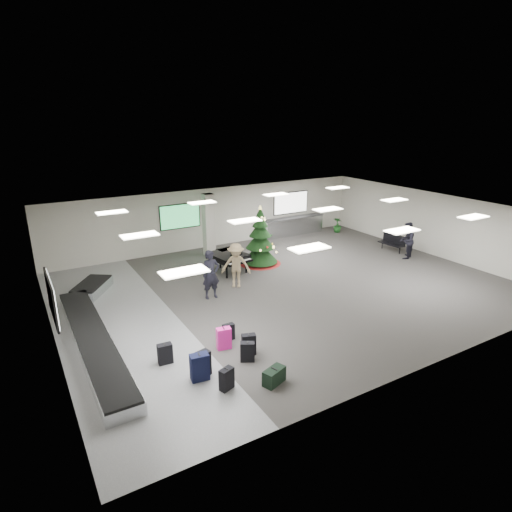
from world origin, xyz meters
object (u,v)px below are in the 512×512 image
traveler_a (211,275)px  traveler_b (236,265)px  potted_plant_right (338,225)px  service_counter (293,226)px  bench (393,242)px  potted_plant_left (270,233)px  traveler_bench (407,241)px  grand_piano (229,257)px  christmas_tree (260,244)px  baggage_carousel (93,328)px  pink_suitcase (224,338)px

traveler_a → traveler_b: bearing=22.5°
traveler_a → potted_plant_right: size_ratio=2.16×
service_counter → bench: size_ratio=2.78×
potted_plant_left → traveler_bench: bearing=-57.5°
grand_piano → potted_plant_left: 5.82m
service_counter → traveler_b: bearing=-141.1°
christmas_tree → traveler_a: size_ratio=1.47×
service_counter → christmas_tree: size_ratio=1.40×
service_counter → grand_piano: bearing=-149.0°
potted_plant_right → baggage_carousel: bearing=-159.5°
service_counter → pink_suitcase: size_ratio=5.68×
pink_suitcase → grand_piano: 6.82m
baggage_carousel → potted_plant_right: bearing=20.5°
baggage_carousel → traveler_bench: bearing=0.8°
baggage_carousel → service_counter: bearing=27.7°
bench → potted_plant_right: 4.41m
christmas_tree → bench: (7.11, -1.85, -0.48)m
service_counter → pink_suitcase: (-9.49, -9.75, -0.20)m
christmas_tree → grand_piano: bearing=-171.5°
christmas_tree → potted_plant_left: (2.71, 3.34, -0.63)m
pink_suitcase → traveler_b: bearing=67.8°
bench → potted_plant_left: size_ratio=2.02×
traveler_bench → potted_plant_right: 5.63m
baggage_carousel → traveler_b: (6.04, 1.24, 0.74)m
traveler_a → traveler_b: size_ratio=1.03×
pink_suitcase → potted_plant_right: size_ratio=0.78×
potted_plant_right → traveler_bench: bearing=-93.5°
bench → traveler_a: 10.92m
traveler_b → potted_plant_left: (5.09, 5.35, -0.59)m
service_counter → pink_suitcase: service_counter is taller
traveler_a → potted_plant_right: 12.03m
service_counter → traveler_bench: 6.94m
baggage_carousel → traveler_bench: (15.19, 0.21, 0.71)m
potted_plant_right → pink_suitcase: bearing=-144.1°
traveler_bench → potted_plant_right: size_ratio=2.04×
grand_piano → bench: size_ratio=1.38×
christmas_tree → traveler_b: size_ratio=1.53×
christmas_tree → potted_plant_left: christmas_tree is taller
pink_suitcase → traveler_a: size_ratio=0.36×
traveler_a → traveler_bench: bearing=-0.9°
traveler_bench → potted_plant_left: 7.57m
bench → traveler_a: size_ratio=0.74×
baggage_carousel → potted_plant_right: (15.53, 5.81, 0.24)m
christmas_tree → potted_plant_right: size_ratio=3.19×
pink_suitcase → traveler_bench: (11.84, 3.23, 0.58)m
bench → potted_plant_left: bearing=126.1°
bench → traveler_bench: 1.31m
service_counter → potted_plant_right: size_ratio=4.45×
pink_suitcase → traveler_a: (1.30, 3.73, 0.64)m
bench → traveler_a: bearing=179.4°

